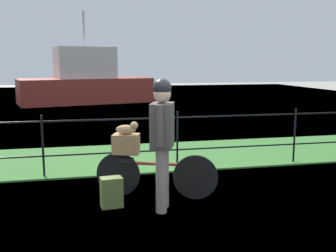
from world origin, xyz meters
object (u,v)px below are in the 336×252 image
object	(u,v)px
wooden_crate	(126,144)
terrier_dog	(128,129)
cyclist_person	(162,133)
backpack_on_paving	(112,192)
bicycle_main	(155,174)
moored_boat_mid	(86,83)

from	to	relation	value
wooden_crate	terrier_dog	size ratio (longest dim) A/B	1.09
cyclist_person	backpack_on_paving	world-z (taller)	cyclist_person
terrier_dog	bicycle_main	bearing A→B (deg)	-19.64
wooden_crate	terrier_dog	distance (m)	0.21
bicycle_main	wooden_crate	distance (m)	0.59
terrier_dog	moored_boat_mid	world-z (taller)	moored_boat_mid
backpack_on_paving	bicycle_main	bearing A→B (deg)	-164.87
bicycle_main	terrier_dog	bearing A→B (deg)	160.36
bicycle_main	backpack_on_paving	size ratio (longest dim) A/B	4.07
cyclist_person	moored_boat_mid	xyz separation A→B (m)	(-0.80, 14.00, -0.08)
bicycle_main	backpack_on_paving	distance (m)	0.68
wooden_crate	cyclist_person	bearing A→B (deg)	-57.65
bicycle_main	moored_boat_mid	distance (m)	13.55
bicycle_main	cyclist_person	size ratio (longest dim) A/B	0.97
bicycle_main	terrier_dog	size ratio (longest dim) A/B	5.04
terrier_dog	cyclist_person	world-z (taller)	cyclist_person
terrier_dog	backpack_on_paving	bearing A→B (deg)	-124.70
wooden_crate	moored_boat_mid	distance (m)	13.39
backpack_on_paving	wooden_crate	bearing A→B (deg)	-128.84
terrier_dog	backpack_on_paving	world-z (taller)	terrier_dog
wooden_crate	moored_boat_mid	bearing A→B (deg)	91.75
bicycle_main	wooden_crate	size ratio (longest dim) A/B	4.63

